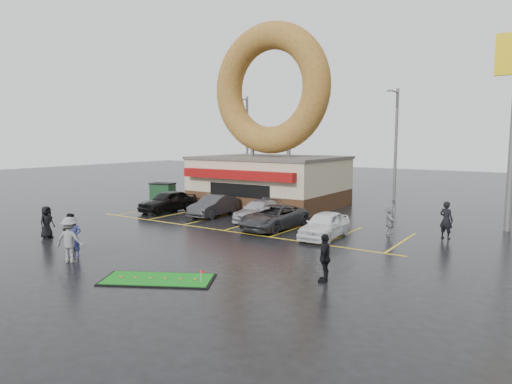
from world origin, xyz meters
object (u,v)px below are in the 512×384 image
Objects in this scene: streetlight_left at (247,141)px; person_cameraman at (325,258)px; car_black at (168,201)px; donut_shop at (270,146)px; car_grey at (274,217)px; dumpster at (163,192)px; putting_green at (158,279)px; person_blue at (74,237)px; car_dgrey at (214,206)px; car_white at (325,225)px; streetlight_mid at (396,142)px; car_silver at (259,211)px.

streetlight_left is 5.22× the size of person_cameraman.
donut_shop is at bearing 62.56° from car_black.
car_grey reaches higher than dumpster.
dumpster is at bearing 134.90° from putting_green.
dumpster is at bearing 83.35° from person_blue.
putting_green is (6.90, -11.68, -0.65)m from car_dgrey.
person_cameraman is (3.07, -6.46, 0.19)m from car_white.
car_grey is at bearing 28.39° from person_blue.
streetlight_mid reaches higher than car_dgrey.
car_grey is 2.79× the size of person_blue.
person_blue is (-3.91, -9.98, 0.19)m from car_grey.
car_grey is at bearing -17.46° from car_dgrey.
person_blue is (1.49, -11.33, 0.17)m from car_dgrey.
person_cameraman is at bearing -45.40° from car_grey.
person_cameraman is (10.42, 2.86, 0.01)m from person_blue.
car_dgrey is 0.88× the size of car_grey.
person_blue reaches higher than dumpster.
person_blue is at bearing -109.23° from car_grey.
person_blue is (5.25, -10.91, 0.11)m from car_black.
car_black is at bearing -127.45° from streetlight_mid.
person_cameraman is (11.91, -8.48, 0.18)m from car_dgrey.
car_white reaches higher than putting_green.
car_black is at bearing -78.15° from streetlight_left.
donut_shop is 3.15× the size of car_silver.
person_blue reaches higher than car_grey.
streetlight_mid is at bearing 4.09° from streetlight_left.
car_black is at bearing -122.11° from donut_shop.
car_black is at bearing 75.47° from person_blue.
car_dgrey is 5.57m from car_grey.
person_cameraman is 0.96× the size of dumpster.
car_silver is 1.08× the size of car_white.
donut_shop reaches higher than car_silver.
person_blue is at bearing -59.63° from car_black.
car_dgrey reaches higher than dumpster.
streetlight_mid is at bearing 69.02° from car_silver.
car_grey is (2.07, -1.59, 0.04)m from car_silver.
car_white is at bearing -16.22° from car_dgrey.
streetlight_left is 2.17× the size of car_dgrey.
putting_green is at bearing -69.85° from person_cameraman.
streetlight_left is 28.65m from putting_green.
person_blue reaches higher than putting_green.
streetlight_left reaches higher than car_dgrey.
car_white reaches higher than car_grey.
streetlight_left is at bearing 132.51° from car_white.
donut_shop is at bearing 0.29° from dumpster.
car_silver is at bearing -31.14° from dumpster.
car_dgrey is at bearing 11.08° from car_black.
car_black is at bearing -55.74° from dumpster.
car_white is at bearing -2.52° from car_black.
person_cameraman is (15.67, -8.05, 0.12)m from car_black.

